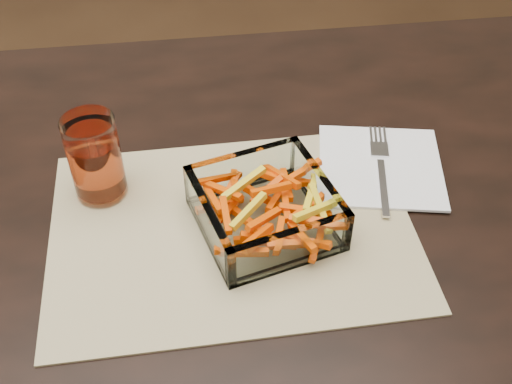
{
  "coord_description": "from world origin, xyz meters",
  "views": [
    {
      "loc": [
        0.06,
        -0.56,
        1.34
      ],
      "look_at": [
        0.13,
        0.01,
        0.78
      ],
      "focal_mm": 45.0,
      "sensor_mm": 36.0,
      "label": 1
    }
  ],
  "objects_px": {
    "dining_table": "(158,270)",
    "glass_bowl": "(265,211)",
    "tumbler": "(96,161)",
    "fork": "(381,165)"
  },
  "relations": [
    {
      "from": "tumbler",
      "to": "fork",
      "type": "distance_m",
      "value": 0.38
    },
    {
      "from": "fork",
      "to": "tumbler",
      "type": "bearing_deg",
      "value": -168.81
    },
    {
      "from": "dining_table",
      "to": "fork",
      "type": "height_order",
      "value": "fork"
    },
    {
      "from": "glass_bowl",
      "to": "tumbler",
      "type": "bearing_deg",
      "value": 156.72
    },
    {
      "from": "glass_bowl",
      "to": "tumbler",
      "type": "relative_size",
      "value": 1.63
    },
    {
      "from": "dining_table",
      "to": "tumbler",
      "type": "distance_m",
      "value": 0.17
    },
    {
      "from": "dining_table",
      "to": "fork",
      "type": "xyz_separation_m",
      "value": [
        0.31,
        0.07,
        0.1
      ]
    },
    {
      "from": "glass_bowl",
      "to": "fork",
      "type": "distance_m",
      "value": 0.19
    },
    {
      "from": "dining_table",
      "to": "glass_bowl",
      "type": "bearing_deg",
      "value": -7.85
    },
    {
      "from": "fork",
      "to": "dining_table",
      "type": "bearing_deg",
      "value": -156.63
    }
  ]
}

